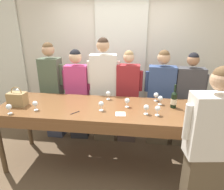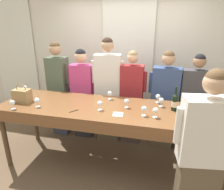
{
  "view_description": "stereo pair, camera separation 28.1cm",
  "coord_description": "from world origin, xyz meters",
  "px_view_note": "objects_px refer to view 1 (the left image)",
  "views": [
    {
      "loc": [
        0.34,
        -2.53,
        2.08
      ],
      "look_at": [
        0.0,
        0.09,
        1.11
      ],
      "focal_mm": 32.0,
      "sensor_mm": 36.0,
      "label": 1
    },
    {
      "loc": [
        0.61,
        -2.48,
        2.08
      ],
      "look_at": [
        0.0,
        0.09,
        1.11
      ],
      "focal_mm": 32.0,
      "sensor_mm": 36.0,
      "label": 2
    }
  ],
  "objects_px": {
    "wine_glass_center_left": "(146,108)",
    "guest_pink_top": "(78,94)",
    "wine_bottle": "(174,99)",
    "wine_glass_near_host": "(160,99)",
    "handbag": "(17,99)",
    "wine_glass_by_bottle": "(156,95)",
    "wine_glass_back_mid": "(18,91)",
    "guest_striped_shirt": "(128,97)",
    "guest_navy_coat": "(160,98)",
    "guest_beige_cap": "(187,101)",
    "wine_glass_back_right": "(101,104)",
    "guest_cream_sweater": "(104,90)",
    "guest_olive_jacket": "(52,90)",
    "wine_glass_front_right": "(127,101)",
    "wine_glass_center_right": "(158,109)",
    "tasting_bar": "(111,113)",
    "wine_glass_center_mid": "(9,107)",
    "wine_glass_back_left": "(35,104)",
    "wine_glass_front_left": "(108,94)",
    "wine_glass_front_mid": "(201,114)",
    "host_pouring": "(208,150)"
  },
  "relations": [
    {
      "from": "wine_glass_center_left",
      "to": "wine_glass_by_bottle",
      "type": "distance_m",
      "value": 0.51
    },
    {
      "from": "wine_glass_back_mid",
      "to": "guest_pink_top",
      "type": "height_order",
      "value": "guest_pink_top"
    },
    {
      "from": "wine_glass_back_right",
      "to": "host_pouring",
      "type": "bearing_deg",
      "value": -27.1
    },
    {
      "from": "wine_glass_near_host",
      "to": "wine_glass_by_bottle",
      "type": "relative_size",
      "value": 1.0
    },
    {
      "from": "tasting_bar",
      "to": "guest_cream_sweater",
      "type": "xyz_separation_m",
      "value": [
        -0.23,
        0.75,
        0.08
      ]
    },
    {
      "from": "wine_glass_back_mid",
      "to": "guest_olive_jacket",
      "type": "bearing_deg",
      "value": 53.1
    },
    {
      "from": "tasting_bar",
      "to": "wine_glass_center_left",
      "type": "relative_size",
      "value": 24.51
    },
    {
      "from": "handbag",
      "to": "wine_glass_near_host",
      "type": "xyz_separation_m",
      "value": [
        2.0,
        0.29,
        -0.01
      ]
    },
    {
      "from": "wine_glass_front_left",
      "to": "guest_cream_sweater",
      "type": "height_order",
      "value": "guest_cream_sweater"
    },
    {
      "from": "wine_glass_back_left",
      "to": "wine_glass_center_left",
      "type": "bearing_deg",
      "value": 2.47
    },
    {
      "from": "guest_navy_coat",
      "to": "wine_glass_front_left",
      "type": "bearing_deg",
      "value": -153.0
    },
    {
      "from": "wine_glass_by_bottle",
      "to": "guest_olive_jacket",
      "type": "bearing_deg",
      "value": 167.66
    },
    {
      "from": "wine_glass_front_mid",
      "to": "wine_glass_back_right",
      "type": "height_order",
      "value": "same"
    },
    {
      "from": "guest_olive_jacket",
      "to": "guest_pink_top",
      "type": "bearing_deg",
      "value": -0.0
    },
    {
      "from": "handbag",
      "to": "guest_navy_coat",
      "type": "height_order",
      "value": "guest_navy_coat"
    },
    {
      "from": "host_pouring",
      "to": "wine_glass_by_bottle",
      "type": "bearing_deg",
      "value": 112.72
    },
    {
      "from": "wine_glass_by_bottle",
      "to": "wine_glass_back_mid",
      "type": "bearing_deg",
      "value": -177.92
    },
    {
      "from": "wine_glass_center_left",
      "to": "wine_glass_by_bottle",
      "type": "relative_size",
      "value": 1.0
    },
    {
      "from": "wine_glass_back_left",
      "to": "host_pouring",
      "type": "xyz_separation_m",
      "value": [
        2.07,
        -0.51,
        -0.18
      ]
    },
    {
      "from": "wine_glass_front_right",
      "to": "wine_glass_back_right",
      "type": "distance_m",
      "value": 0.37
    },
    {
      "from": "handbag",
      "to": "wine_glass_back_left",
      "type": "distance_m",
      "value": 0.35
    },
    {
      "from": "handbag",
      "to": "guest_beige_cap",
      "type": "bearing_deg",
      "value": 18.13
    },
    {
      "from": "wine_glass_front_mid",
      "to": "wine_glass_near_host",
      "type": "xyz_separation_m",
      "value": [
        -0.44,
        0.45,
        0.0
      ]
    },
    {
      "from": "wine_glass_back_mid",
      "to": "wine_glass_near_host",
      "type": "xyz_separation_m",
      "value": [
        2.21,
        -0.06,
        0.0
      ]
    },
    {
      "from": "wine_bottle",
      "to": "wine_glass_near_host",
      "type": "relative_size",
      "value": 2.56
    },
    {
      "from": "handbag",
      "to": "wine_glass_back_left",
      "type": "bearing_deg",
      "value": -20.35
    },
    {
      "from": "tasting_bar",
      "to": "wine_glass_front_right",
      "type": "relative_size",
      "value": 24.51
    },
    {
      "from": "tasting_bar",
      "to": "guest_navy_coat",
      "type": "relative_size",
      "value": 1.9
    },
    {
      "from": "wine_glass_center_right",
      "to": "wine_glass_back_right",
      "type": "height_order",
      "value": "same"
    },
    {
      "from": "guest_cream_sweater",
      "to": "guest_olive_jacket",
      "type": "bearing_deg",
      "value": 180.0
    },
    {
      "from": "wine_glass_center_left",
      "to": "guest_pink_top",
      "type": "xyz_separation_m",
      "value": [
        -1.18,
        0.88,
        -0.18
      ]
    },
    {
      "from": "wine_glass_front_mid",
      "to": "host_pouring",
      "type": "relative_size",
      "value": 0.08
    },
    {
      "from": "wine_glass_front_mid",
      "to": "guest_pink_top",
      "type": "distance_m",
      "value": 2.08
    },
    {
      "from": "guest_olive_jacket",
      "to": "wine_glass_front_mid",
      "type": "bearing_deg",
      "value": -23.21
    },
    {
      "from": "guest_olive_jacket",
      "to": "wine_glass_front_right",
      "type": "bearing_deg",
      "value": -26.18
    },
    {
      "from": "wine_glass_center_left",
      "to": "guest_beige_cap",
      "type": "height_order",
      "value": "guest_beige_cap"
    },
    {
      "from": "wine_glass_back_right",
      "to": "wine_glass_by_bottle",
      "type": "bearing_deg",
      "value": 30.91
    },
    {
      "from": "guest_pink_top",
      "to": "guest_striped_shirt",
      "type": "bearing_deg",
      "value": 0.0
    },
    {
      "from": "tasting_bar",
      "to": "guest_beige_cap",
      "type": "xyz_separation_m",
      "value": [
        1.2,
        0.75,
        -0.05
      ]
    },
    {
      "from": "wine_glass_back_right",
      "to": "guest_cream_sweater",
      "type": "height_order",
      "value": "guest_cream_sweater"
    },
    {
      "from": "wine_glass_center_left",
      "to": "handbag",
      "type": "bearing_deg",
      "value": 178.18
    },
    {
      "from": "wine_glass_back_left",
      "to": "host_pouring",
      "type": "distance_m",
      "value": 2.14
    },
    {
      "from": "wine_glass_center_mid",
      "to": "wine_glass_by_bottle",
      "type": "bearing_deg",
      "value": 20.03
    },
    {
      "from": "wine_bottle",
      "to": "guest_olive_jacket",
      "type": "height_order",
      "value": "guest_olive_jacket"
    },
    {
      "from": "tasting_bar",
      "to": "wine_glass_back_left",
      "type": "xyz_separation_m",
      "value": [
        -1.0,
        -0.19,
        0.17
      ]
    },
    {
      "from": "wine_glass_back_right",
      "to": "guest_cream_sweater",
      "type": "bearing_deg",
      "value": 97.46
    },
    {
      "from": "wine_glass_front_right",
      "to": "guest_olive_jacket",
      "type": "xyz_separation_m",
      "value": [
        -1.39,
        0.68,
        -0.13
      ]
    },
    {
      "from": "wine_glass_near_host",
      "to": "guest_cream_sweater",
      "type": "xyz_separation_m",
      "value": [
        -0.91,
        0.53,
        -0.09
      ]
    },
    {
      "from": "wine_glass_front_mid",
      "to": "wine_glass_back_mid",
      "type": "bearing_deg",
      "value": 169.12
    },
    {
      "from": "guest_navy_coat",
      "to": "guest_beige_cap",
      "type": "xyz_separation_m",
      "value": [
        0.45,
        0.0,
        -0.03
      ]
    }
  ]
}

